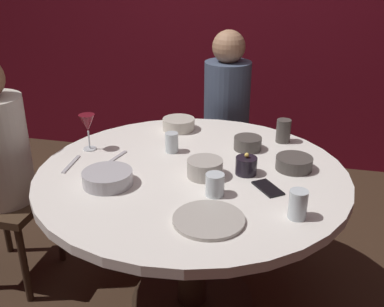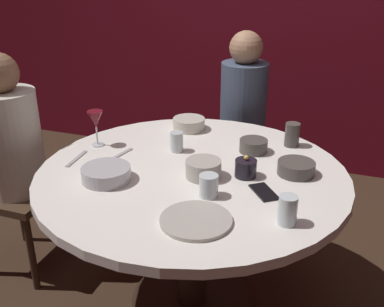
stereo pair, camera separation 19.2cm
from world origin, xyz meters
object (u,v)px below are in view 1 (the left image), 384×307
object	(u,v)px
seated_diner_back	(227,106)
bowl_rice_portion	(248,143)
bowl_serving_large	(108,178)
cup_near_candle	(283,131)
dinner_plate	(209,220)
dining_table	(192,200)
cell_phone	(268,188)
cup_by_right_diner	(298,204)
bowl_small_white	(179,124)
wine_glass	(87,124)
candle_holder	(246,166)
bowl_salad_center	(205,168)
cup_by_left_diner	(172,142)
bowl_sauce_side	(294,163)
cup_center_front	(215,185)

from	to	relation	value
seated_diner_back	bowl_rice_portion	distance (m)	0.69
bowl_serving_large	cup_near_candle	distance (m)	0.92
bowl_rice_portion	dinner_plate	bearing A→B (deg)	-94.74
bowl_serving_large	cup_near_candle	bearing A→B (deg)	43.09
dining_table	cell_phone	world-z (taller)	cell_phone
cell_phone	cup_by_right_diner	bearing A→B (deg)	-95.78
bowl_small_white	bowl_rice_portion	distance (m)	0.43
wine_glass	candle_holder	bearing A→B (deg)	-6.70
bowl_salad_center	bowl_small_white	size ratio (longest dim) A/B	0.88
dining_table	seated_diner_back	xyz separation A→B (m)	(0.00, 0.95, 0.15)
bowl_small_white	cup_by_left_diner	bearing A→B (deg)	-81.36
cell_phone	bowl_small_white	world-z (taller)	bowl_small_white
cell_phone	bowl_small_white	distance (m)	0.77
bowl_sauce_side	bowl_rice_portion	xyz separation A→B (m)	(-0.22, 0.17, 0.00)
bowl_serving_large	cup_center_front	world-z (taller)	cup_center_front
bowl_small_white	bowl_sauce_side	size ratio (longest dim) A/B	1.08
dining_table	cup_by_right_diner	world-z (taller)	cup_by_right_diner
dinner_plate	dining_table	bearing A→B (deg)	111.46
cup_by_right_diner	cell_phone	bearing A→B (deg)	121.50
wine_glass	dinner_plate	distance (m)	0.85
seated_diner_back	candle_holder	world-z (taller)	seated_diner_back
dining_table	seated_diner_back	world-z (taller)	seated_diner_back
candle_holder	cup_by_right_diner	bearing A→B (deg)	-54.56
bowl_sauce_side	bowl_rice_portion	world-z (taller)	bowl_rice_portion
dining_table	bowl_small_white	bearing A→B (deg)	111.47
seated_diner_back	cup_by_left_diner	size ratio (longest dim) A/B	12.59
dining_table	bowl_rice_portion	xyz separation A→B (m)	(0.21, 0.29, 0.18)
dining_table	bowl_small_white	distance (m)	0.53
cup_near_candle	cup_center_front	distance (m)	0.66
dining_table	bowl_serving_large	world-z (taller)	bowl_serving_large
bowl_small_white	cup_near_candle	distance (m)	0.55
dining_table	cell_phone	xyz separation A→B (m)	(0.33, -0.10, 0.15)
cell_phone	bowl_rice_portion	world-z (taller)	bowl_rice_portion
dining_table	dinner_plate	size ratio (longest dim) A/B	5.26
seated_diner_back	candle_holder	size ratio (longest dim) A/B	12.35
seated_diner_back	bowl_serving_large	bearing A→B (deg)	-14.79
bowl_serving_large	cup_center_front	size ratio (longest dim) A/B	2.27
seated_diner_back	cup_center_front	size ratio (longest dim) A/B	13.28
cup_by_right_diner	bowl_small_white	bearing A→B (deg)	130.10
bowl_serving_large	cup_near_candle	world-z (taller)	cup_near_candle
bowl_salad_center	bowl_sauce_side	xyz separation A→B (m)	(0.36, 0.16, -0.01)
dining_table	bowl_rice_portion	bearing A→B (deg)	54.38
bowl_salad_center	wine_glass	bearing A→B (deg)	165.61
cup_near_candle	cup_by_right_diner	world-z (taller)	cup_near_candle
wine_glass	bowl_sauce_side	xyz separation A→B (m)	(0.96, 0.00, -0.10)
dinner_plate	bowl_salad_center	world-z (taller)	bowl_salad_center
seated_diner_back	candle_holder	distance (m)	0.95
bowl_salad_center	candle_holder	bearing A→B (deg)	20.99
candle_holder	cup_by_left_diner	bearing A→B (deg)	157.63
bowl_sauce_side	cup_near_candle	bearing A→B (deg)	101.51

